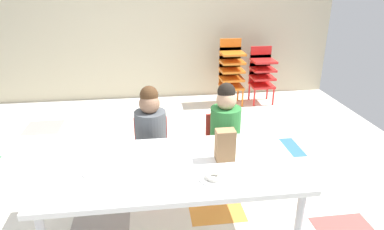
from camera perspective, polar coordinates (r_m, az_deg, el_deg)
name	(u,v)px	position (r m, az deg, el deg)	size (l,w,h in m)	color
ground_plane	(157,181)	(3.21, -5.83, -10.90)	(5.47, 4.75, 0.02)	silver
back_wall	(147,9)	(5.08, -7.45, 17.16)	(5.47, 0.10, 2.59)	beige
craft_table	(172,171)	(2.33, -3.37, -9.30)	(1.70, 0.82, 0.57)	white
seated_child_near_camera	(151,128)	(2.88, -6.91, -2.25)	(0.32, 0.31, 0.92)	red
seated_child_middle_seat	(225,124)	(2.95, 5.56, -1.57)	(0.32, 0.31, 0.92)	red
kid_chair_orange_stack	(231,68)	(4.90, 6.56, 7.73)	(0.32, 0.30, 0.92)	orange
kid_chair_red_stack	(262,71)	(5.04, 11.57, 7.13)	(0.32, 0.30, 0.80)	red
paper_bag_brown	(225,145)	(2.33, 5.54, -4.99)	(0.13, 0.09, 0.22)	#9E754C
paper_plate_near_edge	(214,179)	(2.16, 3.62, -10.57)	(0.18, 0.18, 0.01)	white
paper_plate_center_table	(95,171)	(2.32, -15.91, -8.93)	(0.18, 0.18, 0.01)	white
donut_powdered_on_plate	(214,176)	(2.15, 3.63, -10.17)	(0.10, 0.10, 0.03)	white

